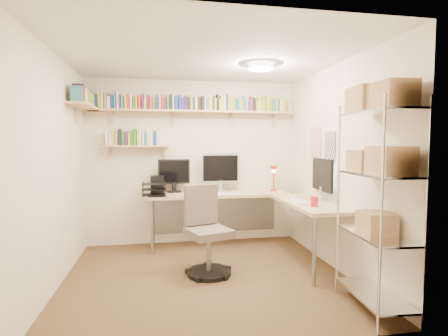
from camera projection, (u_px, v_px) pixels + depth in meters
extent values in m
plane|color=#4E3721|center=(206.00, 276.00, 4.05)|extent=(3.20, 3.20, 0.00)
cube|color=#F3DCC6|center=(193.00, 162.00, 5.43)|extent=(3.20, 0.04, 2.50)
cube|color=#F3DCC6|center=(55.00, 171.00, 3.67)|extent=(0.04, 3.00, 2.50)
cube|color=#F3DCC6|center=(336.00, 167.00, 4.25)|extent=(0.04, 3.00, 2.50)
cube|color=#F3DCC6|center=(233.00, 184.00, 2.49)|extent=(3.20, 0.04, 2.50)
cube|color=white|center=(205.00, 57.00, 3.87)|extent=(3.20, 3.00, 0.04)
cube|color=white|center=(316.00, 143.00, 4.77)|extent=(0.01, 0.30, 0.42)
cube|color=silver|center=(330.00, 147.00, 4.38)|extent=(0.01, 0.28, 0.38)
cylinder|color=#FFEAC6|center=(261.00, 67.00, 4.20)|extent=(0.30, 0.30, 0.06)
cube|color=tan|center=(194.00, 112.00, 5.25)|extent=(3.05, 0.25, 0.03)
cube|color=tan|center=(84.00, 107.00, 4.57)|extent=(0.25, 1.00, 0.03)
cube|color=tan|center=(136.00, 146.00, 5.16)|extent=(0.95, 0.20, 0.02)
cube|color=tan|center=(111.00, 115.00, 5.10)|extent=(0.03, 0.20, 0.20)
cube|color=tan|center=(173.00, 116.00, 5.27)|extent=(0.03, 0.20, 0.20)
cube|color=tan|center=(232.00, 117.00, 5.43)|extent=(0.03, 0.20, 0.20)
cube|color=tan|center=(275.00, 118.00, 5.56)|extent=(0.03, 0.20, 0.20)
cube|color=#501B65|center=(91.00, 101.00, 4.98)|extent=(0.04, 0.15, 0.22)
cube|color=yellow|center=(94.00, 102.00, 4.99)|extent=(0.02, 0.12, 0.18)
cube|color=navy|center=(97.00, 102.00, 4.99)|extent=(0.03, 0.13, 0.20)
cube|color=#AEBA22|center=(100.00, 101.00, 5.00)|extent=(0.04, 0.14, 0.23)
cube|color=silver|center=(103.00, 100.00, 5.01)|extent=(0.03, 0.12, 0.24)
cube|color=gray|center=(106.00, 101.00, 5.01)|extent=(0.03, 0.12, 0.23)
cube|color=silver|center=(109.00, 103.00, 5.02)|extent=(0.04, 0.12, 0.17)
cube|color=navy|center=(113.00, 103.00, 5.03)|extent=(0.03, 0.12, 0.19)
cube|color=teal|center=(115.00, 101.00, 5.04)|extent=(0.03, 0.13, 0.25)
cube|color=silver|center=(118.00, 101.00, 5.04)|extent=(0.02, 0.14, 0.24)
cube|color=#501B65|center=(120.00, 102.00, 5.05)|extent=(0.02, 0.11, 0.21)
cube|color=teal|center=(123.00, 103.00, 5.06)|extent=(0.04, 0.11, 0.19)
cube|color=#AEBA22|center=(126.00, 102.00, 5.07)|extent=(0.03, 0.14, 0.21)
cube|color=red|center=(128.00, 102.00, 5.07)|extent=(0.03, 0.11, 0.22)
cube|color=silver|center=(131.00, 103.00, 5.08)|extent=(0.03, 0.11, 0.20)
cube|color=#2F7A28|center=(134.00, 103.00, 5.09)|extent=(0.02, 0.14, 0.19)
cube|color=yellow|center=(137.00, 103.00, 5.09)|extent=(0.02, 0.11, 0.20)
cube|color=red|center=(140.00, 102.00, 5.10)|extent=(0.04, 0.15, 0.21)
cube|color=#501B65|center=(143.00, 102.00, 5.11)|extent=(0.03, 0.14, 0.22)
cube|color=yellow|center=(145.00, 104.00, 5.12)|extent=(0.03, 0.13, 0.18)
cube|color=#501B65|center=(148.00, 102.00, 5.12)|extent=(0.03, 0.11, 0.21)
cube|color=red|center=(151.00, 104.00, 5.13)|extent=(0.04, 0.15, 0.18)
cube|color=#2F7A28|center=(154.00, 104.00, 5.14)|extent=(0.03, 0.13, 0.17)
cube|color=navy|center=(157.00, 102.00, 5.15)|extent=(0.03, 0.12, 0.22)
cube|color=gray|center=(160.00, 102.00, 5.15)|extent=(0.03, 0.13, 0.23)
cube|color=red|center=(163.00, 103.00, 5.16)|extent=(0.03, 0.11, 0.22)
cube|color=#501B65|center=(165.00, 104.00, 5.17)|extent=(0.03, 0.12, 0.18)
cube|color=#2F7A28|center=(168.00, 103.00, 5.18)|extent=(0.03, 0.11, 0.22)
cube|color=black|center=(171.00, 102.00, 5.18)|extent=(0.03, 0.13, 0.23)
cube|color=silver|center=(173.00, 103.00, 5.19)|extent=(0.02, 0.14, 0.22)
cube|color=navy|center=(176.00, 103.00, 5.20)|extent=(0.04, 0.15, 0.21)
cube|color=navy|center=(180.00, 103.00, 5.21)|extent=(0.03, 0.14, 0.22)
cube|color=navy|center=(182.00, 104.00, 5.22)|extent=(0.04, 0.14, 0.18)
cube|color=#501B65|center=(185.00, 103.00, 5.22)|extent=(0.03, 0.12, 0.21)
cube|color=black|center=(188.00, 104.00, 5.23)|extent=(0.04, 0.12, 0.20)
cube|color=#AEBA22|center=(191.00, 103.00, 5.24)|extent=(0.03, 0.12, 0.24)
cube|color=navy|center=(193.00, 104.00, 5.25)|extent=(0.02, 0.13, 0.20)
cube|color=yellow|center=(196.00, 104.00, 5.25)|extent=(0.04, 0.14, 0.20)
cube|color=black|center=(199.00, 104.00, 5.26)|extent=(0.04, 0.14, 0.20)
cube|color=black|center=(202.00, 104.00, 5.27)|extent=(0.04, 0.14, 0.22)
cube|color=silver|center=(205.00, 104.00, 5.28)|extent=(0.02, 0.13, 0.20)
cube|color=teal|center=(207.00, 104.00, 5.28)|extent=(0.04, 0.13, 0.19)
cube|color=yellow|center=(210.00, 104.00, 5.29)|extent=(0.04, 0.14, 0.21)
cube|color=#501B65|center=(213.00, 104.00, 5.30)|extent=(0.03, 0.14, 0.22)
cube|color=#AEBA22|center=(215.00, 105.00, 5.31)|extent=(0.03, 0.12, 0.19)
cube|color=black|center=(217.00, 103.00, 5.31)|extent=(0.03, 0.13, 0.25)
cube|color=yellow|center=(219.00, 105.00, 5.32)|extent=(0.02, 0.14, 0.18)
cube|color=yellow|center=(221.00, 103.00, 5.32)|extent=(0.03, 0.13, 0.23)
cube|color=silver|center=(224.00, 104.00, 5.33)|extent=(0.03, 0.12, 0.23)
cube|color=navy|center=(226.00, 103.00, 5.34)|extent=(0.03, 0.12, 0.25)
cube|color=#AEBA22|center=(229.00, 104.00, 5.34)|extent=(0.03, 0.13, 0.21)
cube|color=#AEBA22|center=(231.00, 104.00, 5.35)|extent=(0.03, 0.13, 0.22)
cube|color=gray|center=(233.00, 104.00, 5.36)|extent=(0.02, 0.13, 0.21)
cube|color=teal|center=(235.00, 105.00, 5.36)|extent=(0.02, 0.15, 0.20)
cube|color=teal|center=(238.00, 105.00, 5.37)|extent=(0.04, 0.14, 0.18)
cube|color=#AEBA22|center=(240.00, 105.00, 5.38)|extent=(0.03, 0.15, 0.19)
cube|color=teal|center=(243.00, 104.00, 5.38)|extent=(0.04, 0.11, 0.23)
cube|color=gray|center=(246.00, 106.00, 5.39)|extent=(0.04, 0.12, 0.18)
cube|color=navy|center=(249.00, 106.00, 5.40)|extent=(0.04, 0.14, 0.18)
cube|color=red|center=(251.00, 104.00, 5.41)|extent=(0.03, 0.12, 0.23)
cube|color=black|center=(253.00, 105.00, 5.41)|extent=(0.03, 0.11, 0.21)
cube|color=gray|center=(256.00, 106.00, 5.42)|extent=(0.03, 0.13, 0.18)
cube|color=#AEBA22|center=(258.00, 105.00, 5.43)|extent=(0.03, 0.14, 0.21)
cube|color=#AEBA22|center=(260.00, 106.00, 5.44)|extent=(0.04, 0.11, 0.18)
cube|color=#AEBA22|center=(262.00, 104.00, 5.44)|extent=(0.03, 0.13, 0.23)
cube|color=teal|center=(264.00, 106.00, 5.45)|extent=(0.02, 0.13, 0.19)
cube|color=#AEBA22|center=(267.00, 104.00, 5.45)|extent=(0.04, 0.11, 0.24)
cube|color=#AEBA22|center=(270.00, 106.00, 5.46)|extent=(0.03, 0.12, 0.18)
cube|color=teal|center=(272.00, 106.00, 5.47)|extent=(0.04, 0.13, 0.20)
cube|color=gray|center=(275.00, 106.00, 5.48)|extent=(0.04, 0.14, 0.19)
cube|color=#2F7A28|center=(278.00, 106.00, 5.49)|extent=(0.03, 0.13, 0.19)
cube|color=silver|center=(280.00, 106.00, 5.49)|extent=(0.04, 0.14, 0.19)
cube|color=yellow|center=(283.00, 105.00, 5.50)|extent=(0.04, 0.12, 0.21)
cube|color=teal|center=(76.00, 94.00, 4.14)|extent=(0.14, 0.03, 0.19)
cube|color=black|center=(77.00, 93.00, 4.17)|extent=(0.11, 0.02, 0.21)
cube|color=red|center=(78.00, 94.00, 4.21)|extent=(0.13, 0.03, 0.20)
cube|color=#501B65|center=(79.00, 93.00, 4.25)|extent=(0.14, 0.02, 0.23)
cube|color=#AEBA22|center=(79.00, 96.00, 4.28)|extent=(0.12, 0.02, 0.17)
cube|color=#AEBA22|center=(80.00, 94.00, 4.31)|extent=(0.12, 0.03, 0.23)
cube|color=silver|center=(81.00, 96.00, 4.36)|extent=(0.14, 0.04, 0.19)
cube|color=#AEBA22|center=(81.00, 96.00, 4.40)|extent=(0.14, 0.03, 0.21)
cube|color=gray|center=(82.00, 96.00, 4.45)|extent=(0.13, 0.04, 0.23)
cube|color=teal|center=(83.00, 95.00, 4.49)|extent=(0.12, 0.02, 0.24)
cube|color=yellow|center=(83.00, 98.00, 4.52)|extent=(0.12, 0.03, 0.20)
cube|color=teal|center=(84.00, 97.00, 4.56)|extent=(0.12, 0.03, 0.21)
cube|color=teal|center=(85.00, 99.00, 4.60)|extent=(0.12, 0.03, 0.18)
cube|color=yellow|center=(85.00, 98.00, 4.63)|extent=(0.13, 0.02, 0.21)
cube|color=#AEBA22|center=(86.00, 100.00, 4.68)|extent=(0.14, 0.04, 0.18)
cube|color=teal|center=(87.00, 98.00, 4.72)|extent=(0.12, 0.03, 0.23)
cube|color=#AEBA22|center=(87.00, 101.00, 4.77)|extent=(0.14, 0.03, 0.18)
cube|color=yellow|center=(88.00, 101.00, 4.81)|extent=(0.12, 0.03, 0.17)
cube|color=#AEBA22|center=(88.00, 100.00, 4.85)|extent=(0.13, 0.03, 0.21)
cube|color=teal|center=(89.00, 102.00, 4.89)|extent=(0.14, 0.04, 0.18)
cube|color=#2F7A28|center=(90.00, 101.00, 4.94)|extent=(0.11, 0.04, 0.21)
cube|color=yellow|center=(90.00, 102.00, 4.97)|extent=(0.14, 0.03, 0.20)
cube|color=silver|center=(107.00, 138.00, 5.08)|extent=(0.04, 0.12, 0.22)
cube|color=silver|center=(111.00, 139.00, 5.09)|extent=(0.04, 0.13, 0.20)
cube|color=#AEBA22|center=(114.00, 138.00, 5.09)|extent=(0.03, 0.14, 0.22)
cube|color=gray|center=(117.00, 138.00, 5.10)|extent=(0.03, 0.12, 0.22)
cube|color=black|center=(120.00, 137.00, 5.11)|extent=(0.04, 0.11, 0.24)
cube|color=#2F7A28|center=(123.00, 138.00, 5.12)|extent=(0.04, 0.12, 0.20)
cube|color=#501B65|center=(127.00, 139.00, 5.13)|extent=(0.03, 0.15, 0.20)
cube|color=yellow|center=(130.00, 139.00, 5.14)|extent=(0.03, 0.12, 0.18)
cube|color=#2F7A28|center=(132.00, 138.00, 5.14)|extent=(0.03, 0.14, 0.23)
cube|color=#2F7A28|center=(135.00, 137.00, 5.15)|extent=(0.04, 0.14, 0.24)
cube|color=#AEBA22|center=(138.00, 138.00, 5.16)|extent=(0.03, 0.14, 0.23)
cube|color=silver|center=(140.00, 137.00, 5.16)|extent=(0.03, 0.13, 0.23)
cube|color=silver|center=(143.00, 139.00, 5.17)|extent=(0.03, 0.15, 0.18)
cube|color=teal|center=(146.00, 138.00, 5.18)|extent=(0.04, 0.13, 0.21)
cube|color=silver|center=(149.00, 137.00, 5.18)|extent=(0.03, 0.12, 0.25)
cube|color=silver|center=(151.00, 139.00, 5.19)|extent=(0.04, 0.15, 0.18)
cube|color=navy|center=(155.00, 138.00, 5.20)|extent=(0.04, 0.12, 0.22)
cube|color=#D6B48B|center=(218.00, 194.00, 5.25)|extent=(2.06, 0.65, 0.04)
cube|color=#D6B48B|center=(313.00, 204.00, 4.41)|extent=(0.65, 1.41, 0.04)
cylinder|color=gray|center=(152.00, 227.00, 4.84)|extent=(0.04, 0.04, 0.76)
cylinder|color=gray|center=(153.00, 219.00, 5.37)|extent=(0.04, 0.04, 0.76)
cylinder|color=gray|center=(293.00, 214.00, 5.78)|extent=(0.04, 0.04, 0.76)
cylinder|color=gray|center=(314.00, 252.00, 3.75)|extent=(0.04, 0.04, 0.76)
cylinder|color=gray|center=(360.00, 249.00, 3.85)|extent=(0.04, 0.04, 0.76)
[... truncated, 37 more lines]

